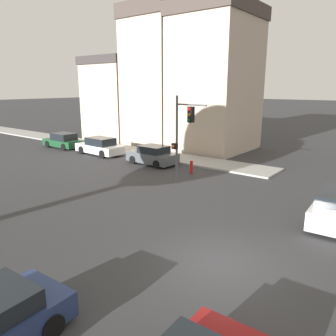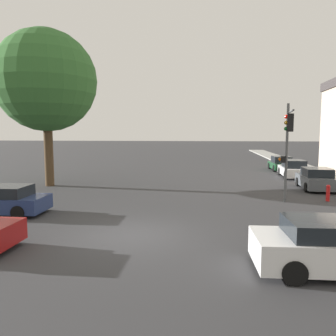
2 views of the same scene
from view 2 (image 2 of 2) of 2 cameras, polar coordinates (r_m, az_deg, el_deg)
ground_plane at (r=12.35m, az=-6.09°, el=-11.54°), size 300.00×300.00×0.00m
sidewalk_strip at (r=45.21m, az=19.96°, el=1.03°), size 3.04×60.00×0.13m
street_tree at (r=24.90m, az=-20.48°, el=13.98°), size 6.98×6.98×10.84m
traffic_signal at (r=18.20m, az=20.07°, el=4.74°), size 0.48×2.36×5.31m
crossing_car_1 at (r=10.07m, az=27.00°, el=-12.16°), size 4.41×2.17×1.43m
crossing_car_2 at (r=17.01m, az=-26.77°, el=-5.09°), size 4.09×2.15×1.32m
parked_car_0 at (r=23.95m, az=24.38°, el=-1.80°), size 2.04×3.99×1.44m
parked_car_1 at (r=29.74m, az=20.98°, el=-0.18°), size 2.04×4.68×1.50m
parked_car_2 at (r=35.01m, az=19.06°, el=0.70°), size 2.01×4.22×1.43m
fire_hydrant at (r=20.09m, az=26.10°, el=-3.84°), size 0.22×0.22×0.92m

